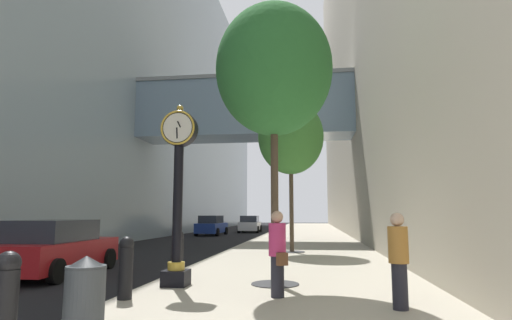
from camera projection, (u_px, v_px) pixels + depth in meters
name	position (u px, v px, depth m)	size (l,w,h in m)	color
ground_plane	(258.00, 239.00, 29.21)	(110.00, 110.00, 0.00)	black
sidewalk_right	(305.00, 236.00, 31.74)	(6.55, 80.00, 0.14)	#BCB29E
building_block_left	(125.00, 66.00, 35.51)	(23.30, 80.00, 28.71)	#93A8B7
street_clock	(178.00, 184.00, 9.58)	(0.84, 0.55, 4.17)	black
bollard_nearest	(6.00, 300.00, 4.81)	(0.28, 0.28, 1.17)	black
bollard_second	(126.00, 266.00, 7.92)	(0.28, 0.28, 1.17)	black
bollard_third	(178.00, 251.00, 11.02)	(0.28, 0.28, 1.17)	black
street_tree_near	(274.00, 70.00, 10.15)	(2.85, 2.85, 6.76)	#333335
street_tree_mid_near	(291.00, 137.00, 18.21)	(2.88, 2.88, 6.63)	#333335
trash_bin	(85.00, 295.00, 5.48)	(0.53, 0.53, 1.05)	#383D42
pedestrian_walking	(278.00, 251.00, 8.13)	(0.46, 0.52, 1.66)	#23232D
pedestrian_by_clock	(399.00, 258.00, 7.09)	(0.36, 0.36, 1.63)	#23232D
car_red_near	(55.00, 248.00, 11.89)	(2.17, 4.42, 1.57)	#AD191E
car_blue_mid	(212.00, 226.00, 34.04)	(2.06, 4.28, 1.61)	navy
car_white_far	(250.00, 224.00, 39.66)	(2.12, 4.64, 1.58)	silver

